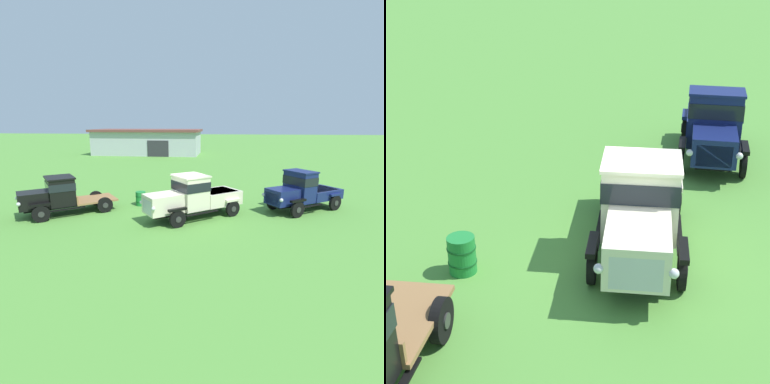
{
  "view_description": "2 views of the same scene",
  "coord_description": "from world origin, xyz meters",
  "views": [
    {
      "loc": [
        2.5,
        -14.98,
        4.97
      ],
      "look_at": [
        0.43,
        2.03,
        1.0
      ],
      "focal_mm": 28.0,
      "sensor_mm": 36.0,
      "label": 1
    },
    {
      "loc": [
        -8.64,
        -7.34,
        7.01
      ],
      "look_at": [
        0.43,
        2.03,
        1.0
      ],
      "focal_mm": 55.0,
      "sensor_mm": 36.0,
      "label": 2
    }
  ],
  "objects": [
    {
      "name": "oil_drum_beside_row",
      "position": [
        -2.78,
        2.34,
        0.43
      ],
      "size": [
        0.63,
        0.63,
        0.86
      ],
      "color": "#1E7F33",
      "rests_on": "ground"
    },
    {
      "name": "vintage_truck_foreground_near",
      "position": [
        -6.73,
        -0.03,
        1.12
      ],
      "size": [
        5.05,
        4.56,
        2.11
      ],
      "color": "black",
      "rests_on": "ground"
    },
    {
      "name": "ground_plane",
      "position": [
        0.0,
        0.0,
        0.0
      ],
      "size": [
        240.0,
        240.0,
        0.0
      ],
      "primitive_type": "plane",
      "color": "#518E38"
    },
    {
      "name": "farm_shed",
      "position": [
        -10.4,
        32.56,
        2.0
      ],
      "size": [
        16.92,
        7.97,
        3.95
      ],
      "color": "#B2B7BC",
      "rests_on": "ground"
    },
    {
      "name": "vintage_truck_midrow_center",
      "position": [
        6.76,
        2.4,
        1.14
      ],
      "size": [
        4.91,
        4.1,
        2.34
      ],
      "color": "black",
      "rests_on": "ground"
    },
    {
      "name": "vintage_truck_second_in_line",
      "position": [
        0.71,
        0.29,
        1.18
      ],
      "size": [
        5.25,
        4.68,
        2.33
      ],
      "color": "black",
      "rests_on": "ground"
    }
  ]
}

